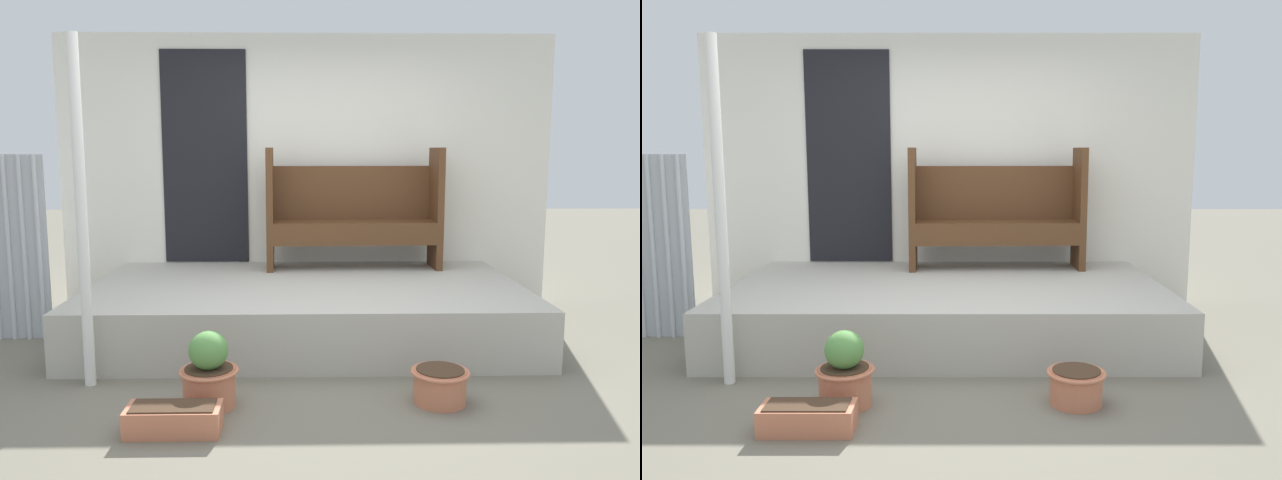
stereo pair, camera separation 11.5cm
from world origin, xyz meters
TOP-DOWN VIEW (x-y plane):
  - ground_plane at (0.00, 0.00)m, footprint 24.00×24.00m
  - porch_slab at (-0.09, 0.98)m, footprint 3.49×1.97m
  - house_wall at (-0.13, 2.00)m, footprint 4.69×0.08m
  - support_post at (-1.50, -0.10)m, footprint 0.07×0.07m
  - bench at (0.35, 1.67)m, footprint 1.59×0.44m
  - flower_pot_left at (-0.66, -0.47)m, footprint 0.36×0.36m
  - flower_pot_middle at (0.72, -0.44)m, footprint 0.36×0.36m
  - planter_box_rect at (-0.81, -0.81)m, footprint 0.51×0.22m

SIDE VIEW (x-z plane):
  - ground_plane at x=0.00m, z-range 0.00..0.00m
  - planter_box_rect at x=-0.81m, z-range 0.00..0.16m
  - flower_pot_middle at x=0.72m, z-range 0.01..0.22m
  - flower_pot_left at x=-0.66m, z-range -0.03..0.43m
  - porch_slab at x=-0.09m, z-range 0.00..0.44m
  - bench at x=0.35m, z-range 0.43..1.54m
  - support_post at x=-1.50m, z-range 0.00..2.23m
  - house_wall at x=-0.13m, z-range 0.01..2.61m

